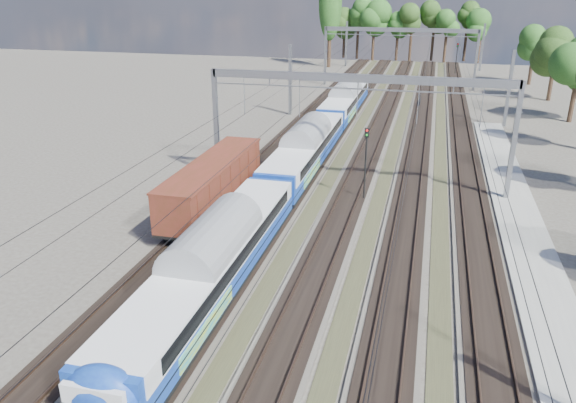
% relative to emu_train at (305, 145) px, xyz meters
% --- Properties ---
extents(track_bed, '(21.00, 130.00, 0.34)m').
position_rel_emu_train_xyz_m(track_bed, '(4.50, 12.66, -2.53)').
color(track_bed, '#47423A').
rests_on(track_bed, ground).
extents(platform, '(3.00, 70.00, 0.30)m').
position_rel_emu_train_xyz_m(platform, '(16.50, -12.34, -2.48)').
color(platform, gray).
rests_on(platform, ground).
extents(catenary, '(25.65, 130.00, 9.00)m').
position_rel_emu_train_xyz_m(catenary, '(4.83, 20.34, 3.77)').
color(catenary, gray).
rests_on(catenary, ground).
extents(tree_belt, '(39.54, 101.31, 11.79)m').
position_rel_emu_train_xyz_m(tree_belt, '(10.12, 61.36, 5.57)').
color(tree_belt, black).
rests_on(tree_belt, ground).
extents(poplar, '(4.40, 4.40, 19.04)m').
position_rel_emu_train_xyz_m(poplar, '(-10.00, 65.66, 9.26)').
color(poplar, black).
rests_on(poplar, ground).
extents(emu_train, '(3.06, 64.59, 4.47)m').
position_rel_emu_train_xyz_m(emu_train, '(0.00, 0.00, 0.00)').
color(emu_train, black).
rests_on(emu_train, ground).
extents(freight_boxcar, '(2.86, 13.80, 3.56)m').
position_rel_emu_train_xyz_m(freight_boxcar, '(-4.50, -9.71, -0.46)').
color(freight_boxcar, black).
rests_on(freight_boxcar, ground).
extents(worker, '(0.58, 0.77, 1.89)m').
position_rel_emu_train_xyz_m(worker, '(8.43, 30.54, -1.68)').
color(worker, black).
rests_on(worker, ground).
extents(signal_near, '(0.35, 0.32, 5.57)m').
position_rel_emu_train_xyz_m(signal_near, '(5.63, -4.87, 0.90)').
color(signal_near, black).
rests_on(signal_near, ground).
extents(signal_far, '(0.38, 0.34, 5.44)m').
position_rel_emu_train_xyz_m(signal_far, '(13.71, 61.92, 0.81)').
color(signal_far, black).
rests_on(signal_far, ground).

